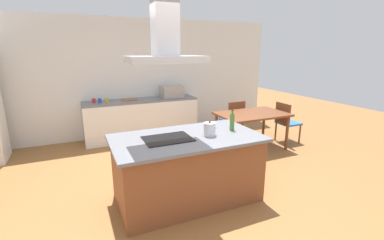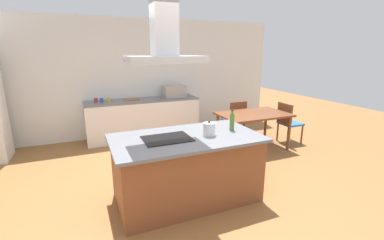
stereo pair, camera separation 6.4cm
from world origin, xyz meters
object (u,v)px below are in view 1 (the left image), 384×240
object	(u,v)px
cutting_board	(129,100)
dining_table	(252,117)
chair_facing_back_wall	(234,117)
range_hood	(165,41)
cooktop	(168,139)
countertop_microwave	(172,91)
chair_at_right_end	(286,120)
tea_kettle	(210,129)
olive_oil_bottle	(232,121)
coffee_mug_blue	(100,101)
coffee_mug_red	(94,100)
coffee_mug_yellow	(107,100)

from	to	relation	value
cutting_board	dining_table	bearing A→B (deg)	-37.95
chair_facing_back_wall	range_hood	world-z (taller)	range_hood
cutting_board	range_hood	xyz separation A→B (m)	(-0.10, -2.93, 1.19)
cooktop	countertop_microwave	bearing A→B (deg)	69.07
cutting_board	chair_at_right_end	distance (m)	3.51
range_hood	tea_kettle	bearing A→B (deg)	-7.99
tea_kettle	range_hood	distance (m)	1.25
olive_oil_bottle	coffee_mug_blue	bearing A→B (deg)	117.52
coffee_mug_red	dining_table	distance (m)	3.37
cooktop	tea_kettle	distance (m)	0.57
cooktop	coffee_mug_red	size ratio (longest dim) A/B	6.67
olive_oil_bottle	coffee_mug_yellow	bearing A→B (deg)	115.23
coffee_mug_red	cooktop	bearing A→B (deg)	-77.44
olive_oil_bottle	chair_facing_back_wall	distance (m)	2.36
cooktop	olive_oil_bottle	bearing A→B (deg)	0.51
countertop_microwave	coffee_mug_red	world-z (taller)	countertop_microwave
range_hood	chair_facing_back_wall	bearing A→B (deg)	40.61
tea_kettle	dining_table	world-z (taller)	tea_kettle
dining_table	range_hood	bearing A→B (deg)	-150.72
countertop_microwave	range_hood	bearing A→B (deg)	-110.93
tea_kettle	chair_facing_back_wall	bearing A→B (deg)	49.91
tea_kettle	cutting_board	distance (m)	3.04
countertop_microwave	coffee_mug_yellow	size ratio (longest dim) A/B	5.56
coffee_mug_yellow	chair_at_right_end	distance (m)	3.93
chair_at_right_end	range_hood	size ratio (longest dim) A/B	0.99
chair_facing_back_wall	cutting_board	bearing A→B (deg)	154.84
dining_table	chair_at_right_end	xyz separation A→B (m)	(0.92, 0.00, -0.16)
cooktop	coffee_mug_blue	bearing A→B (deg)	100.63
coffee_mug_red	range_hood	xyz separation A→B (m)	(0.66, -2.95, 1.16)
cutting_board	chair_at_right_end	bearing A→B (deg)	-28.66
chair_facing_back_wall	tea_kettle	bearing A→B (deg)	-130.09
dining_table	cooktop	bearing A→B (deg)	-150.72
coffee_mug_red	range_hood	bearing A→B (deg)	-77.44
countertop_microwave	cooktop	bearing A→B (deg)	-110.93
cooktop	range_hood	bearing A→B (deg)	0.00
cooktop	coffee_mug_yellow	world-z (taller)	coffee_mug_yellow
olive_oil_bottle	chair_facing_back_wall	bearing A→B (deg)	56.15
coffee_mug_red	cutting_board	bearing A→B (deg)	-1.19
olive_oil_bottle	dining_table	size ratio (longest dim) A/B	0.21
tea_kettle	coffee_mug_blue	bearing A→B (deg)	110.35
coffee_mug_blue	chair_facing_back_wall	xyz separation A→B (m)	(2.79, -0.97, -0.44)
range_hood	cutting_board	bearing A→B (deg)	88.07
countertop_microwave	coffee_mug_red	bearing A→B (deg)	177.86
tea_kettle	countertop_microwave	distance (m)	3.01
cooktop	dining_table	bearing A→B (deg)	29.28
coffee_mug_blue	dining_table	size ratio (longest dim) A/B	0.06
tea_kettle	chair_at_right_end	xyz separation A→B (m)	(2.60, 1.34, -0.48)
coffee_mug_yellow	range_hood	bearing A→B (deg)	-82.20
countertop_microwave	dining_table	bearing A→B (deg)	-54.86
countertop_microwave	chair_facing_back_wall	bearing A→B (deg)	-39.97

